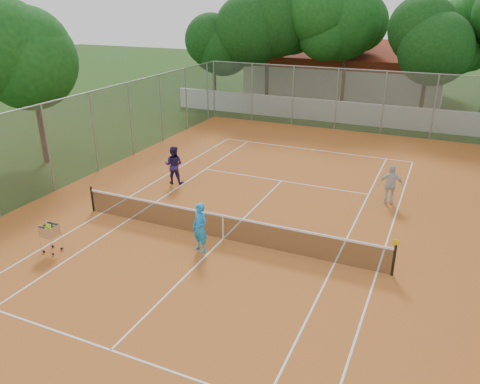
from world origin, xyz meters
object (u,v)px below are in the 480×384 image
at_px(player_near, 200,228).
at_px(tennis_net, 223,227).
at_px(player_far_right, 391,185).
at_px(clubhouse, 346,71).
at_px(player_far_left, 174,165).
at_px(ball_hopper, 51,238).

bearing_deg(player_near, tennis_net, 94.04).
bearing_deg(player_near, player_far_right, 73.30).
height_order(tennis_net, clubhouse, clubhouse).
relative_size(player_far_left, ball_hopper, 1.65).
xyz_separation_m(clubhouse, player_far_left, (-2.55, -24.91, -1.27)).
height_order(tennis_net, player_near, player_near).
distance_m(clubhouse, ball_hopper, 32.42).
bearing_deg(player_far_left, clubhouse, -109.26).
height_order(tennis_net, player_far_right, player_far_right).
relative_size(player_near, player_far_right, 1.03).
height_order(clubhouse, player_near, clubhouse).
distance_m(player_near, player_far_left, 6.66).
bearing_deg(tennis_net, player_near, -107.57).
bearing_deg(tennis_net, ball_hopper, -146.85).
relative_size(tennis_net, player_far_left, 6.56).
height_order(player_near, player_far_left, player_far_left).
xyz_separation_m(player_near, ball_hopper, (-4.63, -2.17, -0.33)).
height_order(clubhouse, player_far_right, clubhouse).
relative_size(clubhouse, ball_hopper, 14.92).
bearing_deg(ball_hopper, clubhouse, 70.62).
relative_size(player_far_right, ball_hopper, 1.56).
distance_m(clubhouse, player_far_right, 24.33).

